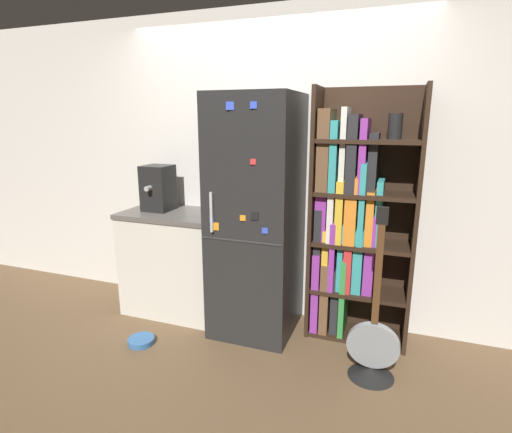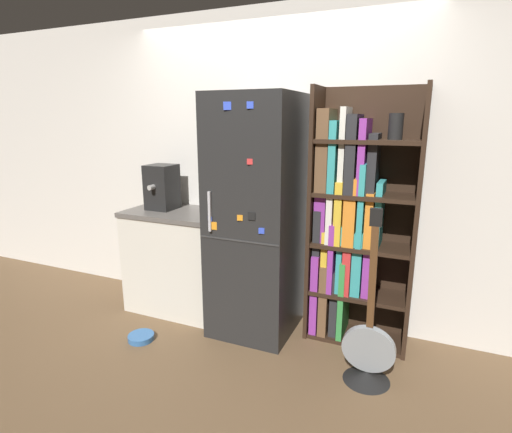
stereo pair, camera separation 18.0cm
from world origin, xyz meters
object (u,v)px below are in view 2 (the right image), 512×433
(bookshelf, at_px, (351,225))
(guitar, at_px, (368,358))
(refrigerator, at_px, (256,218))
(espresso_machine, at_px, (162,187))
(pet_bowl, at_px, (141,337))

(bookshelf, relative_size, guitar, 1.60)
(refrigerator, relative_size, guitar, 1.56)
(bookshelf, bearing_deg, espresso_machine, -176.69)
(pet_bowl, bearing_deg, bookshelf, 26.38)
(pet_bowl, bearing_deg, refrigerator, 36.62)
(refrigerator, height_order, espresso_machine, refrigerator)
(refrigerator, xyz_separation_m, pet_bowl, (-0.76, -0.57, -0.93))
(espresso_machine, height_order, pet_bowl, espresso_machine)
(guitar, xyz_separation_m, pet_bowl, (-1.73, -0.19, -0.15))
(refrigerator, xyz_separation_m, guitar, (0.97, -0.38, -0.78))
(espresso_machine, relative_size, pet_bowl, 1.93)
(bookshelf, height_order, pet_bowl, bookshelf)
(refrigerator, distance_m, espresso_machine, 0.97)
(espresso_machine, bearing_deg, bookshelf, 3.31)
(bookshelf, height_order, guitar, bookshelf)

